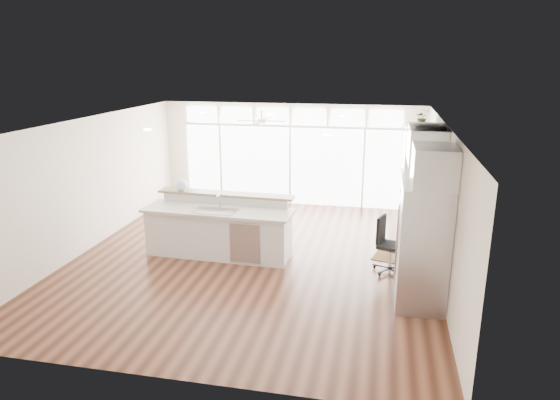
# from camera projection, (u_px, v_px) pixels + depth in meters

# --- Properties ---
(floor) EXTENTS (7.00, 8.00, 0.02)m
(floor) POSITION_uv_depth(u_px,v_px,m) (254.00, 258.00, 9.98)
(floor) COLOR #402013
(floor) RESTS_ON ground
(ceiling) EXTENTS (7.00, 8.00, 0.02)m
(ceiling) POSITION_uv_depth(u_px,v_px,m) (252.00, 122.00, 9.23)
(ceiling) COLOR silver
(ceiling) RESTS_ON wall_back
(wall_back) EXTENTS (7.00, 0.04, 2.70)m
(wall_back) POSITION_uv_depth(u_px,v_px,m) (291.00, 154.00, 13.37)
(wall_back) COLOR white
(wall_back) RESTS_ON floor
(wall_front) EXTENTS (7.00, 0.04, 2.70)m
(wall_front) POSITION_uv_depth(u_px,v_px,m) (166.00, 280.00, 5.84)
(wall_front) COLOR white
(wall_front) RESTS_ON floor
(wall_left) EXTENTS (0.04, 8.00, 2.70)m
(wall_left) POSITION_uv_depth(u_px,v_px,m) (89.00, 184.00, 10.28)
(wall_left) COLOR white
(wall_left) RESTS_ON floor
(wall_right) EXTENTS (0.04, 8.00, 2.70)m
(wall_right) POSITION_uv_depth(u_px,v_px,m) (442.00, 203.00, 8.92)
(wall_right) COLOR white
(wall_right) RESTS_ON floor
(glass_wall) EXTENTS (5.80, 0.06, 2.08)m
(glass_wall) POSITION_uv_depth(u_px,v_px,m) (290.00, 166.00, 13.39)
(glass_wall) COLOR silver
(glass_wall) RESTS_ON wall_back
(transom_row) EXTENTS (5.90, 0.06, 0.40)m
(transom_row) POSITION_uv_depth(u_px,v_px,m) (291.00, 116.00, 13.03)
(transom_row) COLOR silver
(transom_row) RESTS_ON wall_back
(desk_window) EXTENTS (0.04, 0.85, 0.85)m
(desk_window) POSITION_uv_depth(u_px,v_px,m) (439.00, 188.00, 9.16)
(desk_window) COLOR white
(desk_window) RESTS_ON wall_right
(ceiling_fan) EXTENTS (1.16, 1.16, 0.32)m
(ceiling_fan) POSITION_uv_depth(u_px,v_px,m) (262.00, 117.00, 12.02)
(ceiling_fan) COLOR silver
(ceiling_fan) RESTS_ON ceiling
(recessed_lights) EXTENTS (3.40, 3.00, 0.02)m
(recessed_lights) POSITION_uv_depth(u_px,v_px,m) (255.00, 122.00, 9.42)
(recessed_lights) COLOR white
(recessed_lights) RESTS_ON ceiling
(oven_cabinet) EXTENTS (0.64, 1.20, 2.50)m
(oven_cabinet) POSITION_uv_depth(u_px,v_px,m) (417.00, 184.00, 10.71)
(oven_cabinet) COLOR silver
(oven_cabinet) RESTS_ON floor
(desk_nook) EXTENTS (0.72, 1.30, 0.76)m
(desk_nook) POSITION_uv_depth(u_px,v_px,m) (416.00, 246.00, 9.54)
(desk_nook) COLOR silver
(desk_nook) RESTS_ON floor
(upper_cabinets) EXTENTS (0.64, 1.30, 0.64)m
(upper_cabinets) POSITION_uv_depth(u_px,v_px,m) (426.00, 144.00, 8.99)
(upper_cabinets) COLOR silver
(upper_cabinets) RESTS_ON wall_right
(refrigerator) EXTENTS (0.76, 0.90, 2.00)m
(refrigerator) POSITION_uv_depth(u_px,v_px,m) (423.00, 247.00, 7.82)
(refrigerator) COLOR #A2A2A6
(refrigerator) RESTS_ON floor
(fridge_cabinet) EXTENTS (0.64, 0.90, 0.60)m
(fridge_cabinet) POSITION_uv_depth(u_px,v_px,m) (434.00, 166.00, 7.45)
(fridge_cabinet) COLOR silver
(fridge_cabinet) RESTS_ON wall_right
(framed_photos) EXTENTS (0.06, 0.22, 0.80)m
(framed_photos) POSITION_uv_depth(u_px,v_px,m) (435.00, 188.00, 9.78)
(framed_photos) COLOR black
(framed_photos) RESTS_ON wall_right
(kitchen_island) EXTENTS (3.03, 1.23, 1.19)m
(kitchen_island) POSITION_uv_depth(u_px,v_px,m) (218.00, 227.00, 9.94)
(kitchen_island) COLOR silver
(kitchen_island) RESTS_ON floor
(rug) EXTENTS (1.12, 0.93, 0.01)m
(rug) POSITION_uv_depth(u_px,v_px,m) (399.00, 257.00, 9.97)
(rug) COLOR #362211
(rug) RESTS_ON floor
(office_chair) EXTENTS (0.68, 0.65, 1.05)m
(office_chair) POSITION_uv_depth(u_px,v_px,m) (391.00, 245.00, 9.19)
(office_chair) COLOR black
(office_chair) RESTS_ON floor
(fishbowl) EXTENTS (0.26, 0.26, 0.26)m
(fishbowl) POSITION_uv_depth(u_px,v_px,m) (181.00, 185.00, 10.33)
(fishbowl) COLOR white
(fishbowl) RESTS_ON kitchen_island
(monitor) EXTENTS (0.09, 0.48, 0.40)m
(monitor) POSITION_uv_depth(u_px,v_px,m) (414.00, 217.00, 9.40)
(monitor) COLOR black
(monitor) RESTS_ON desk_nook
(keyboard) EXTENTS (0.19, 0.37, 0.02)m
(keyboard) POSITION_uv_depth(u_px,v_px,m) (404.00, 226.00, 9.48)
(keyboard) COLOR white
(keyboard) RESTS_ON desk_nook
(potted_plant) EXTENTS (0.33, 0.36, 0.25)m
(potted_plant) POSITION_uv_depth(u_px,v_px,m) (422.00, 119.00, 10.33)
(potted_plant) COLOR #305B27
(potted_plant) RESTS_ON oven_cabinet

